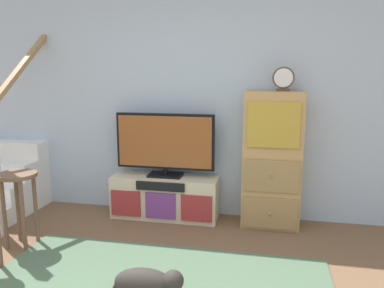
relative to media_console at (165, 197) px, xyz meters
The scene contains 8 objects.
back_wall 1.19m from the media_console, 41.70° to the left, with size 6.40×0.12×2.70m, color #A8BCD1.
media_console is the anchor object (origin of this frame).
television 0.59m from the media_console, 90.00° to the left, with size 1.07×0.22×0.68m.
side_cabinet 1.22m from the media_console, ahead, with size 0.58×0.38×1.39m.
desk_clock 1.75m from the media_console, ahead, with size 0.21×0.08×0.23m.
staircase 1.94m from the media_console, behind, with size 1.00×1.36×2.20m.
bar_stool_far 1.47m from the media_console, 139.80° to the right, with size 0.34×0.34×0.69m.
dog 1.53m from the media_console, 78.97° to the right, with size 0.54×0.20×0.23m.
Camera 1 is at (0.78, -1.64, 1.58)m, focal length 35.64 mm.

